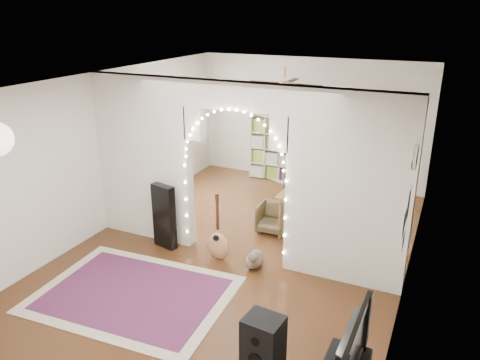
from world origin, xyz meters
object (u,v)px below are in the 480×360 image
at_px(acoustic_guitar, 218,235).
at_px(dining_chair_left, 274,218).
at_px(bookcase, 282,149).
at_px(floor_speaker, 263,359).
at_px(dining_chair_right, 298,192).
at_px(dining_table, 317,199).

bearing_deg(acoustic_guitar, dining_chair_left, 60.58).
relative_size(bookcase, dining_chair_left, 2.67).
relative_size(floor_speaker, dining_chair_right, 1.49).
bearing_deg(floor_speaker, dining_table, 103.99).
relative_size(floor_speaker, dining_table, 0.77).
height_order(acoustic_guitar, bookcase, bookcase).
distance_m(dining_table, dining_chair_left, 0.84).
distance_m(floor_speaker, dining_table, 3.65).
xyz_separation_m(acoustic_guitar, dining_chair_right, (0.47, 2.49, -0.12)).
xyz_separation_m(floor_speaker, dining_chair_left, (-1.22, 3.51, -0.21)).
bearing_deg(bookcase, acoustic_guitar, -63.28).
xyz_separation_m(dining_chair_left, dining_chair_right, (0.04, 1.23, 0.04)).
bearing_deg(acoustic_guitar, bookcase, 84.66).
height_order(acoustic_guitar, floor_speaker, acoustic_guitar).
xyz_separation_m(bookcase, dining_table, (1.49, -2.39, -0.04)).
distance_m(acoustic_guitar, floor_speaker, 2.79).
distance_m(floor_speaker, dining_chair_left, 3.72).
bearing_deg(dining_table, floor_speaker, -81.64).
xyz_separation_m(floor_speaker, dining_chair_right, (-1.18, 4.74, -0.18)).
distance_m(dining_table, dining_chair_right, 1.37).
bearing_deg(dining_chair_right, bookcase, 106.47).
bearing_deg(acoustic_guitar, floor_speaker, -64.25).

